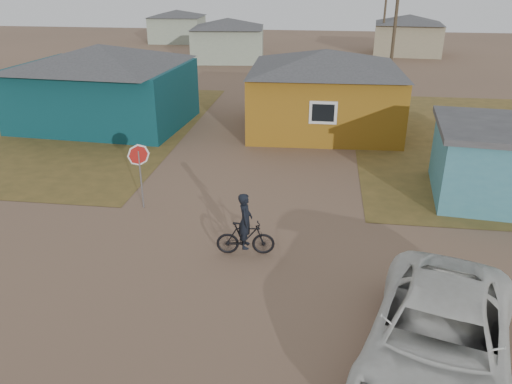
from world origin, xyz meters
TOP-DOWN VIEW (x-y plane):
  - ground at (0.00, 0.00)m, footprint 120.00×120.00m
  - grass_nw at (-14.00, 13.00)m, footprint 20.00×18.00m
  - house_teal at (-8.50, 13.50)m, footprint 8.93×7.08m
  - house_yellow at (2.50, 14.00)m, footprint 7.72×6.76m
  - house_pale_west at (-6.00, 34.00)m, footprint 7.04×6.15m
  - house_beige_east at (10.00, 40.00)m, footprint 6.95×6.05m
  - house_pale_north at (-14.00, 46.00)m, footprint 6.28×5.81m
  - utility_pole_near at (6.50, 22.00)m, footprint 1.40×0.20m
  - utility_pole_far at (7.50, 38.00)m, footprint 1.40×0.20m
  - stop_sign at (-3.27, 4.16)m, footprint 0.71×0.20m
  - cyclist at (0.56, 1.67)m, footprint 1.65×0.64m
  - vehicle at (4.91, -2.27)m, footprint 4.13×6.19m

SIDE VIEW (x-z plane):
  - ground at x=0.00m, z-range 0.00..0.00m
  - grass_nw at x=-14.00m, z-range 0.00..0.01m
  - cyclist at x=0.56m, z-range -0.25..1.58m
  - vehicle at x=4.91m, z-range 0.00..1.58m
  - stop_sign at x=-3.27m, z-range 0.54..2.75m
  - house_pale_north at x=-14.00m, z-range 0.05..3.45m
  - house_pale_west at x=-6.00m, z-range 0.06..3.66m
  - house_beige_east at x=10.00m, z-range 0.06..3.66m
  - house_yellow at x=2.50m, z-range 0.05..3.95m
  - house_teal at x=-8.50m, z-range 0.05..4.05m
  - utility_pole_near at x=6.50m, z-range 0.14..8.14m
  - utility_pole_far at x=7.50m, z-range 0.14..8.14m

